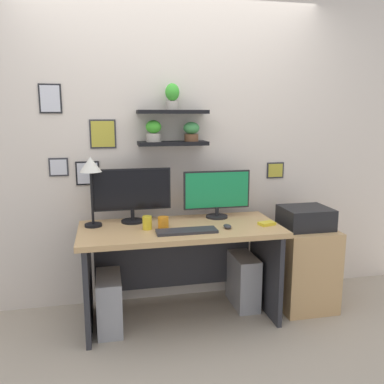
# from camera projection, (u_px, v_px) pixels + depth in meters

# --- Properties ---
(ground_plane) EXTENTS (8.00, 8.00, 0.00)m
(ground_plane) POSITION_uv_depth(u_px,v_px,m) (181.00, 318.00, 3.21)
(ground_plane) COLOR tan
(back_wall_assembly) EXTENTS (4.40, 0.24, 2.70)m
(back_wall_assembly) POSITION_uv_depth(u_px,v_px,m) (170.00, 143.00, 3.37)
(back_wall_assembly) COLOR beige
(back_wall_assembly) RESTS_ON ground
(desk) EXTENTS (1.52, 0.68, 0.75)m
(desk) POSITION_uv_depth(u_px,v_px,m) (179.00, 251.00, 3.16)
(desk) COLOR tan
(desk) RESTS_ON ground
(monitor_left) EXTENTS (0.61, 0.18, 0.43)m
(monitor_left) POSITION_uv_depth(u_px,v_px,m) (132.00, 192.00, 3.16)
(monitor_left) COLOR black
(monitor_left) RESTS_ON desk
(monitor_right) EXTENTS (0.55, 0.18, 0.39)m
(monitor_right) POSITION_uv_depth(u_px,v_px,m) (217.00, 193.00, 3.31)
(monitor_right) COLOR black
(monitor_right) RESTS_ON desk
(keyboard) EXTENTS (0.44, 0.14, 0.02)m
(keyboard) POSITION_uv_depth(u_px,v_px,m) (187.00, 231.00, 2.92)
(keyboard) COLOR #2D2D33
(keyboard) RESTS_ON desk
(computer_mouse) EXTENTS (0.06, 0.09, 0.03)m
(computer_mouse) POSITION_uv_depth(u_px,v_px,m) (227.00, 226.00, 3.02)
(computer_mouse) COLOR #2D2D33
(computer_mouse) RESTS_ON desk
(desk_lamp) EXTENTS (0.16, 0.16, 0.53)m
(desk_lamp) POSITION_uv_depth(u_px,v_px,m) (91.00, 172.00, 3.00)
(desk_lamp) COLOR black
(desk_lamp) RESTS_ON desk
(coffee_mug) EXTENTS (0.08, 0.08, 0.09)m
(coffee_mug) POSITION_uv_depth(u_px,v_px,m) (163.00, 223.00, 3.01)
(coffee_mug) COLOR orange
(coffee_mug) RESTS_ON desk
(pen_cup) EXTENTS (0.07, 0.07, 0.10)m
(pen_cup) POSITION_uv_depth(u_px,v_px,m) (147.00, 223.00, 2.99)
(pen_cup) COLOR yellow
(pen_cup) RESTS_ON desk
(scissors_tray) EXTENTS (0.14, 0.11, 0.02)m
(scissors_tray) POSITION_uv_depth(u_px,v_px,m) (267.00, 224.00, 3.11)
(scissors_tray) COLOR yellow
(scissors_tray) RESTS_ON desk
(drawer_cabinet) EXTENTS (0.44, 0.50, 0.67)m
(drawer_cabinet) POSITION_uv_depth(u_px,v_px,m) (303.00, 267.00, 3.38)
(drawer_cabinet) COLOR tan
(drawer_cabinet) RESTS_ON ground
(printer) EXTENTS (0.38, 0.34, 0.17)m
(printer) POSITION_uv_depth(u_px,v_px,m) (306.00, 218.00, 3.30)
(printer) COLOR black
(printer) RESTS_ON drawer_cabinet
(computer_tower_left) EXTENTS (0.18, 0.40, 0.41)m
(computer_tower_left) POSITION_uv_depth(u_px,v_px,m) (109.00, 302.00, 3.02)
(computer_tower_left) COLOR #99999E
(computer_tower_left) RESTS_ON ground
(computer_tower_right) EXTENTS (0.18, 0.40, 0.44)m
(computer_tower_right) POSITION_uv_depth(u_px,v_px,m) (243.00, 280.00, 3.40)
(computer_tower_right) COLOR #99999E
(computer_tower_right) RESTS_ON ground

